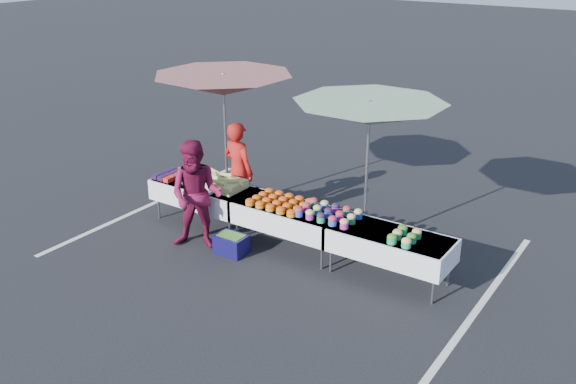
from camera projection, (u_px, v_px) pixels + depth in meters
The scene contains 17 objects.
ground at pixel (288, 248), 10.55m from camera, with size 80.00×80.00×0.00m, color black.
stripe_left at pixel (148, 206), 12.20m from camera, with size 0.10×5.00×0.00m, color silver.
stripe_right at pixel (479, 307), 8.90m from camera, with size 0.10×5.00×0.00m, color silver.
table_left at pixel (203, 193), 11.26m from camera, with size 1.86×0.81×0.75m.
table_center at pixel (288, 216), 10.33m from camera, with size 1.86×0.81×0.75m.
table_right at pixel (390, 244), 9.40m from camera, with size 1.86×0.81×0.75m.
berry_punnets at pixel (170, 175), 11.50m from camera, with size 0.40×0.54×0.08m.
corn_pile at pixel (215, 181), 11.06m from camera, with size 1.16×0.57×0.26m.
plastic_bags at pixel (204, 191), 10.80m from camera, with size 0.30×0.25×0.05m, color white.
carrot_bowls at pixel (280, 202), 10.32m from camera, with size 0.95×0.69×0.11m.
potato_cups at pixel (328, 212), 9.85m from camera, with size 0.94×0.58×0.16m.
bean_baskets at pixel (404, 236), 9.10m from camera, with size 0.36×0.50×0.15m.
vendor at pixel (238, 171), 11.37m from camera, with size 0.65×0.43×1.79m, color #AC1713.
customer at pixel (197, 195), 10.28m from camera, with size 0.88×0.69×1.82m, color maroon.
umbrella_left at pixel (224, 86), 11.28m from camera, with size 3.19×3.19×2.56m.
umbrella_right at pixel (369, 114), 9.83m from camera, with size 3.15×3.15×2.47m.
storage_bin at pixel (232, 244), 10.33m from camera, with size 0.50×0.37×0.33m.
Camera 1 is at (5.25, -7.84, 4.81)m, focal length 40.00 mm.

